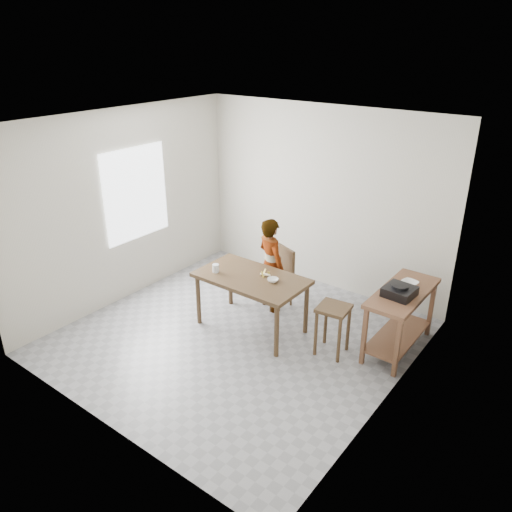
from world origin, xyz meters
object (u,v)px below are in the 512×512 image
Objects in this scene: child at (271,265)px; dining_chair at (274,277)px; prep_counter at (399,320)px; dining_table at (251,302)px; stool at (332,330)px.

child reaches higher than dining_chair.
child is (-1.83, -0.12, 0.27)m from prep_counter.
child reaches higher than dining_table.
stool is (1.23, -0.44, -0.35)m from child.
dining_table reaches higher than stool.
dining_table is at bearing -157.85° from prep_counter.
child is at bearing -59.18° from dining_chair.
prep_counter reaches higher than dining_table.
stool is at bearing 7.18° from dining_table.
dining_table is 0.72m from dining_chair.
stool is at bearing -179.42° from child.
stool is at bearing -3.57° from dining_chair.
child is at bearing 160.16° from stool.
dining_table is at bearing -58.43° from dining_chair.
dining_chair reaches higher than stool.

